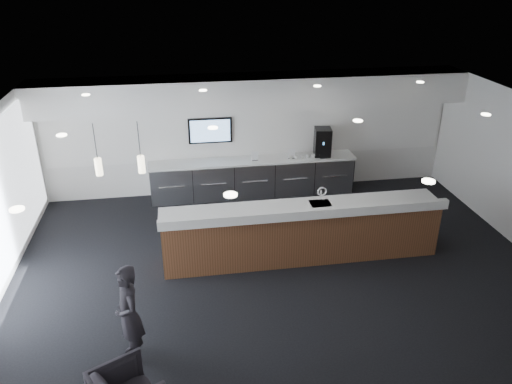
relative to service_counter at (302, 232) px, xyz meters
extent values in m
plane|color=black|center=(-0.50, -0.62, -0.57)|extent=(10.00, 10.00, 0.00)
cube|color=black|center=(-0.50, -0.62, 2.43)|extent=(10.00, 8.00, 0.02)
cube|color=white|center=(-0.50, 3.38, 0.93)|extent=(10.00, 0.02, 3.00)
cube|color=white|center=(-0.50, 2.93, 2.08)|extent=(10.00, 0.90, 0.70)
cube|color=white|center=(-0.50, 3.35, 1.03)|extent=(9.80, 0.06, 1.40)
cube|color=#909398|center=(-0.50, 3.02, -0.12)|extent=(5.00, 0.60, 0.90)
cube|color=white|center=(-0.50, 3.02, 0.35)|extent=(5.06, 0.66, 0.05)
cylinder|color=white|center=(-2.50, 2.70, -0.08)|extent=(0.60, 0.02, 0.02)
cylinder|color=white|center=(-1.50, 2.70, -0.08)|extent=(0.60, 0.02, 0.02)
cylinder|color=white|center=(-0.50, 2.70, -0.08)|extent=(0.60, 0.02, 0.02)
cylinder|color=white|center=(0.50, 2.70, -0.08)|extent=(0.60, 0.02, 0.02)
cylinder|color=white|center=(1.50, 2.70, -0.08)|extent=(0.60, 0.02, 0.02)
cube|color=black|center=(-1.50, 3.29, 1.08)|extent=(1.05, 0.07, 0.62)
cube|color=#3A83E8|center=(-1.50, 3.25, 1.08)|extent=(0.95, 0.01, 0.54)
cylinder|color=#F2E5BD|center=(-2.90, 0.18, 1.68)|extent=(0.12, 0.12, 0.30)
cylinder|color=#F2E5BD|center=(-3.60, 0.18, 1.68)|extent=(0.12, 0.12, 0.30)
cube|color=#53321B|center=(0.00, 0.01, -0.05)|extent=(5.36, 0.77, 1.05)
cube|color=white|center=(0.00, 0.01, 0.51)|extent=(5.44, 0.85, 0.06)
cube|color=white|center=(0.00, -0.40, 0.60)|extent=(5.44, 0.14, 0.18)
cylinder|color=white|center=(0.37, 0.11, 0.68)|extent=(0.04, 0.04, 0.28)
torus|color=white|center=(0.37, 0.05, 0.82)|extent=(0.19, 0.03, 0.19)
cube|color=black|center=(1.25, 3.04, 0.72)|extent=(0.46, 0.50, 0.69)
cube|color=white|center=(1.25, 2.80, 0.39)|extent=(0.25, 0.12, 0.02)
cube|color=white|center=(-0.46, 2.94, 0.49)|extent=(0.17, 0.04, 0.23)
cube|color=white|center=(0.44, 2.94, 0.50)|extent=(0.18, 0.03, 0.24)
imported|color=black|center=(-3.12, -2.29, 0.21)|extent=(0.56, 0.67, 1.56)
imported|color=white|center=(1.12, 2.88, 0.42)|extent=(0.09, 0.09, 0.09)
imported|color=white|center=(0.98, 2.88, 0.42)|extent=(0.13, 0.13, 0.09)
imported|color=white|center=(0.84, 2.88, 0.42)|extent=(0.11, 0.11, 0.09)
imported|color=white|center=(0.70, 2.88, 0.42)|extent=(0.12, 0.12, 0.09)
imported|color=white|center=(0.56, 2.88, 0.42)|extent=(0.13, 0.13, 0.09)
imported|color=white|center=(0.42, 2.88, 0.42)|extent=(0.10, 0.10, 0.09)
camera|label=1|loc=(-2.22, -8.21, 4.83)|focal=35.00mm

